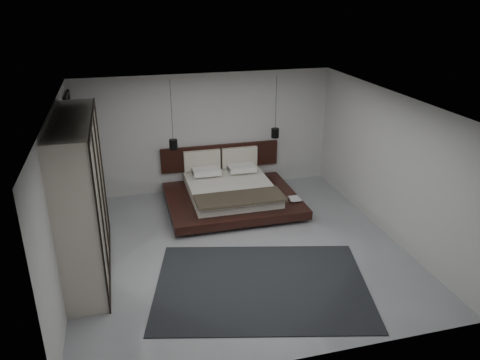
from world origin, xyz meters
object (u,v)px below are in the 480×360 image
object	(u,v)px
bed	(231,192)
pendant_left	(173,144)
lattice_screen	(75,155)
wardrobe	(81,198)
rug	(262,285)
pendant_right	(275,133)

from	to	relation	value
bed	pendant_left	xyz separation A→B (m)	(-1.18, 0.46, 1.09)
lattice_screen	wardrobe	bearing A→B (deg)	-84.18
pendant_left	rug	xyz separation A→B (m)	(0.93, -3.65, -1.38)
pendant_left	wardrobe	xyz separation A→B (m)	(-1.83, -2.38, -0.03)
wardrobe	rug	world-z (taller)	wardrobe
lattice_screen	pendant_right	bearing A→B (deg)	-1.11
lattice_screen	wardrobe	xyz separation A→B (m)	(0.25, -2.47, 0.06)
bed	wardrobe	xyz separation A→B (m)	(-3.00, -1.92, 1.06)
pendant_left	wardrobe	size ratio (longest dim) A/B	0.55
wardrobe	lattice_screen	bearing A→B (deg)	95.82
bed	wardrobe	world-z (taller)	wardrobe
bed	wardrobe	size ratio (longest dim) A/B	1.04
lattice_screen	rug	size ratio (longest dim) A/B	0.75
pendant_left	bed	bearing A→B (deg)	-21.35
bed	pendant_left	world-z (taller)	pendant_left
rug	pendant_left	bearing A→B (deg)	104.23
pendant_left	wardrobe	bearing A→B (deg)	-127.45
rug	pendant_right	bearing A→B (deg)	68.65
pendant_right	rug	distance (m)	4.19
wardrobe	rug	xyz separation A→B (m)	(2.75, -1.27, -1.35)
bed	rug	size ratio (longest dim) A/B	0.82
lattice_screen	wardrobe	world-z (taller)	wardrobe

